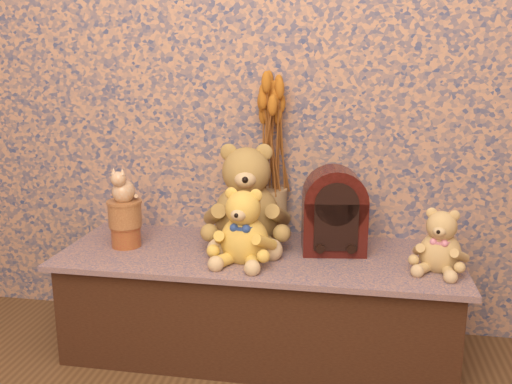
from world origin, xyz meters
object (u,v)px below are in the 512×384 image
at_px(cat_figurine, 123,184).
at_px(teddy_large, 247,191).
at_px(teddy_small, 441,237).
at_px(biscuit_tin_lower, 126,236).
at_px(cathedral_radio, 334,210).
at_px(teddy_medium, 244,222).
at_px(ceramic_vase, 272,213).

bearing_deg(cat_figurine, teddy_large, 19.22).
xyz_separation_m(teddy_small, biscuit_tin_lower, (-1.13, 0.04, -0.07)).
bearing_deg(cathedral_radio, teddy_medium, -160.76).
height_order(teddy_medium, cat_figurine, cat_figurine).
distance_m(teddy_medium, teddy_small, 0.66).
bearing_deg(ceramic_vase, teddy_small, -22.13).
height_order(teddy_large, biscuit_tin_lower, teddy_large).
relative_size(teddy_large, ceramic_vase, 2.11).
xyz_separation_m(teddy_medium, biscuit_tin_lower, (-0.47, 0.07, -0.10)).
height_order(teddy_medium, teddy_small, teddy_medium).
bearing_deg(teddy_small, cathedral_radio, 178.57).
height_order(teddy_large, cathedral_radio, teddy_large).
relative_size(teddy_medium, cathedral_radio, 0.90).
relative_size(teddy_medium, ceramic_vase, 1.44).
xyz_separation_m(teddy_large, ceramic_vase, (0.08, 0.09, -0.11)).
height_order(teddy_large, ceramic_vase, teddy_large).
bearing_deg(cathedral_radio, biscuit_tin_lower, 178.28).
distance_m(teddy_medium, ceramic_vase, 0.28).
relative_size(teddy_medium, teddy_small, 1.23).
bearing_deg(cathedral_radio, teddy_small, -27.23).
relative_size(teddy_medium, cat_figurine, 2.11).
relative_size(teddy_small, cathedral_radio, 0.73).
bearing_deg(teddy_medium, ceramic_vase, 85.07).
bearing_deg(biscuit_tin_lower, ceramic_vase, 21.09).
relative_size(teddy_large, teddy_medium, 1.47).
xyz_separation_m(teddy_large, cat_figurine, (-0.44, -0.11, 0.03)).
height_order(cathedral_radio, cat_figurine, cathedral_radio).
xyz_separation_m(teddy_medium, cathedral_radio, (0.30, 0.15, 0.01)).
xyz_separation_m(teddy_small, ceramic_vase, (-0.60, 0.24, -0.02)).
relative_size(teddy_small, ceramic_vase, 1.16).
relative_size(cathedral_radio, cat_figurine, 2.34).
bearing_deg(biscuit_tin_lower, teddy_medium, -8.62).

